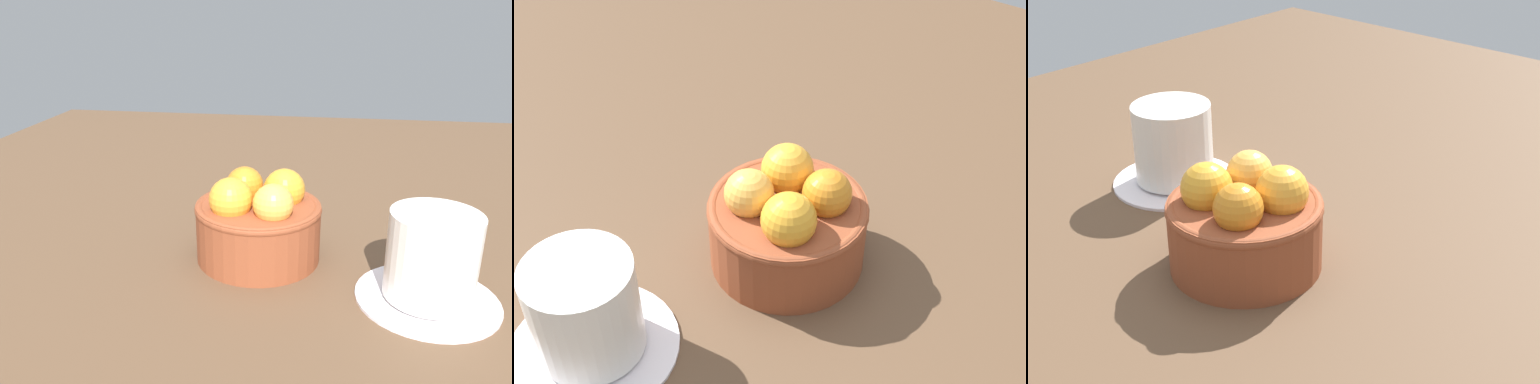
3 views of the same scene
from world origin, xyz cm
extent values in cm
cube|color=brown|center=(0.00, 0.00, -2.50)|extent=(146.23, 118.74, 5.00)
cylinder|color=brown|center=(0.00, 0.00, 3.09)|extent=(13.25, 13.25, 6.19)
torus|color=brown|center=(0.00, 0.00, 5.79)|extent=(13.45, 13.45, 1.00)
sphere|color=gold|center=(1.87, -2.56, 7.32)|extent=(4.47, 4.47, 4.47)
sphere|color=orange|center=(2.56, 1.87, 7.32)|extent=(4.12, 4.12, 4.12)
sphere|color=gold|center=(-1.87, 2.56, 7.32)|extent=(4.51, 4.51, 4.51)
sphere|color=#F8B047|center=(-2.56, -1.87, 7.32)|extent=(4.13, 4.13, 4.13)
cylinder|color=white|center=(-6.31, -16.80, 0.30)|extent=(13.18, 13.18, 0.60)
cylinder|color=white|center=(-6.31, -16.80, 4.68)|extent=(8.17, 8.17, 8.16)
camera|label=1|loc=(-49.38, -7.17, 26.22)|focal=35.86mm
camera|label=2|loc=(25.06, -36.69, 44.81)|focal=50.37mm
camera|label=3|loc=(38.17, 39.00, 35.53)|focal=51.83mm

